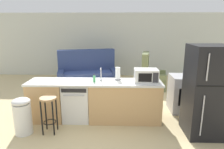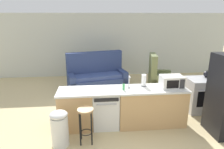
% 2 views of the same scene
% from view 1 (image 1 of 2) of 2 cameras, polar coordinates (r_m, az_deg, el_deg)
% --- Properties ---
extents(ground_plane, '(24.00, 24.00, 0.00)m').
position_cam_1_polar(ground_plane, '(4.73, -6.66, -12.49)').
color(ground_plane, tan).
extents(wall_back, '(10.00, 0.06, 2.60)m').
position_cam_1_polar(wall_back, '(8.44, -0.79, 8.44)').
color(wall_back, beige).
rests_on(wall_back, ground_plane).
extents(kitchen_counter, '(2.94, 0.66, 0.90)m').
position_cam_1_polar(kitchen_counter, '(4.53, -3.78, -7.83)').
color(kitchen_counter, tan).
rests_on(kitchen_counter, ground_plane).
extents(dishwasher, '(0.58, 0.61, 0.84)m').
position_cam_1_polar(dishwasher, '(4.60, -9.91, -7.65)').
color(dishwasher, white).
rests_on(dishwasher, ground_plane).
extents(stove_range, '(0.76, 0.68, 0.90)m').
position_cam_1_polar(stove_range, '(5.29, 20.30, -5.09)').
color(stove_range, '#B7B7BC').
rests_on(stove_range, ground_plane).
extents(refrigerator, '(0.72, 0.73, 1.75)m').
position_cam_1_polar(refrigerator, '(4.20, 25.44, -4.37)').
color(refrigerator, black).
rests_on(refrigerator, ground_plane).
extents(microwave, '(0.50, 0.37, 0.28)m').
position_cam_1_polar(microwave, '(4.36, 9.71, -0.29)').
color(microwave, white).
rests_on(microwave, kitchen_counter).
extents(sink_faucet, '(0.07, 0.18, 0.30)m').
position_cam_1_polar(sink_faucet, '(4.38, -3.19, -0.19)').
color(sink_faucet, silver).
rests_on(sink_faucet, kitchen_counter).
extents(paper_towel_roll, '(0.14, 0.14, 0.28)m').
position_cam_1_polar(paper_towel_roll, '(4.48, 1.67, 0.23)').
color(paper_towel_roll, '#4C4C51').
rests_on(paper_towel_roll, kitchen_counter).
extents(soap_bottle, '(0.06, 0.06, 0.18)m').
position_cam_1_polar(soap_bottle, '(4.32, -5.09, -1.20)').
color(soap_bottle, '#4CB266').
rests_on(soap_bottle, kitchen_counter).
extents(kettle, '(0.21, 0.17, 0.19)m').
position_cam_1_polar(kettle, '(5.33, 22.06, 0.84)').
color(kettle, black).
rests_on(kettle, stove_range).
extents(bar_stool, '(0.32, 0.32, 0.74)m').
position_cam_1_polar(bar_stool, '(4.14, -17.64, -8.92)').
color(bar_stool, tan).
rests_on(bar_stool, ground_plane).
extents(trash_bin, '(0.35, 0.35, 0.74)m').
position_cam_1_polar(trash_bin, '(4.34, -24.19, -10.66)').
color(trash_bin, white).
rests_on(trash_bin, ground_plane).
extents(couch, '(2.15, 1.33, 1.27)m').
position_cam_1_polar(couch, '(7.09, -7.02, -0.12)').
color(couch, navy).
rests_on(couch, ground_plane).
extents(armchair, '(0.94, 0.98, 1.20)m').
position_cam_1_polar(armchair, '(6.98, 11.02, -0.88)').
color(armchair, '#667047').
rests_on(armchair, ground_plane).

